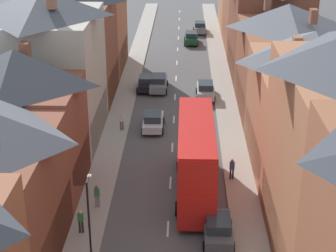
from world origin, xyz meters
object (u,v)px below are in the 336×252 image
(pedestrian_mid_left, at_px, (81,220))
(pedestrian_mid_right, at_px, (97,195))
(pedestrian_far_right, at_px, (121,120))
(car_parked_left_a, at_px, (218,228))
(double_decker_bus_lead, at_px, (196,157))
(car_far_grey, at_px, (191,38))
(car_parked_right_b, at_px, (200,27))
(car_near_silver, at_px, (205,90))
(car_parked_left_b, at_px, (153,121))
(car_mid_black, at_px, (146,83))
(pedestrian_far_left, at_px, (232,168))
(street_lamp, at_px, (89,217))
(car_near_blue, at_px, (158,83))

(pedestrian_mid_left, distance_m, pedestrian_mid_right, 3.09)
(pedestrian_far_right, bearing_deg, car_parked_left_a, -64.75)
(double_decker_bus_lead, height_order, car_far_grey, double_decker_bus_lead)
(double_decker_bus_lead, relative_size, pedestrian_mid_right, 6.71)
(car_parked_right_b, bearing_deg, car_near_silver, -90.00)
(car_parked_left_b, bearing_deg, car_mid_black, 97.19)
(pedestrian_far_left, height_order, street_lamp, street_lamp)
(car_parked_left_a, relative_size, car_far_grey, 0.90)
(car_parked_left_a, bearing_deg, pedestrian_far_right, 115.25)
(car_mid_black, bearing_deg, pedestrian_far_left, -68.76)
(double_decker_bus_lead, relative_size, car_parked_left_b, 2.71)
(car_near_blue, height_order, street_lamp, street_lamp)
(car_near_silver, relative_size, car_parked_right_b, 0.99)
(pedestrian_mid_left, xyz_separation_m, street_lamp, (1.14, -3.00, 2.21))
(pedestrian_mid_right, bearing_deg, pedestrian_mid_left, -100.45)
(car_parked_left_a, distance_m, street_lamp, 8.20)
(car_near_silver, distance_m, pedestrian_far_left, 17.42)
(car_parked_right_b, distance_m, street_lamp, 55.16)
(car_parked_right_b, distance_m, pedestrian_mid_right, 49.22)
(car_near_silver, relative_size, pedestrian_far_right, 2.50)
(car_far_grey, xyz_separation_m, pedestrian_far_left, (2.71, -38.53, 0.21))
(double_decker_bus_lead, bearing_deg, car_parked_left_a, -76.99)
(car_near_blue, relative_size, pedestrian_far_right, 2.79)
(car_far_grey, height_order, pedestrian_far_left, pedestrian_far_left)
(car_near_blue, bearing_deg, pedestrian_mid_left, -97.64)
(street_lamp, bearing_deg, pedestrian_mid_left, 110.78)
(pedestrian_far_right, bearing_deg, car_parked_right_b, 77.89)
(car_near_silver, height_order, car_parked_left_b, car_near_silver)
(car_near_blue, bearing_deg, pedestrian_far_right, -104.29)
(pedestrian_far_left, bearing_deg, street_lamp, -130.56)
(car_mid_black, bearing_deg, pedestrian_far_right, -97.63)
(car_mid_black, distance_m, car_parked_left_b, 10.39)
(car_parked_left_b, height_order, pedestrian_mid_right, pedestrian_mid_right)
(car_parked_left_a, xyz_separation_m, car_mid_black, (-6.20, 27.09, -0.02))
(car_near_silver, xyz_separation_m, car_parked_left_b, (-4.90, -8.11, -0.06))
(pedestrian_far_right, bearing_deg, car_parked_left_b, 11.44)
(car_parked_right_b, xyz_separation_m, pedestrian_far_right, (-7.66, -35.69, 0.19))
(car_parked_right_b, relative_size, pedestrian_far_right, 2.52)
(car_parked_left_a, xyz_separation_m, pedestrian_mid_left, (-8.49, 0.29, 0.23))
(car_parked_right_b, bearing_deg, car_mid_black, -104.02)
(car_parked_left_a, bearing_deg, car_near_silver, 90.00)
(pedestrian_mid_right, relative_size, pedestrian_far_right, 1.00)
(car_parked_left_b, xyz_separation_m, car_parked_right_b, (4.90, 35.13, 0.06))
(car_near_silver, distance_m, car_parked_left_b, 9.47)
(car_mid_black, distance_m, pedestrian_far_right, 10.96)
(double_decker_bus_lead, distance_m, pedestrian_mid_left, 9.14)
(car_near_silver, relative_size, pedestrian_far_left, 2.50)
(car_far_grey, height_order, pedestrian_far_right, pedestrian_far_right)
(car_near_silver, bearing_deg, pedestrian_mid_right, -110.19)
(car_parked_left_a, relative_size, car_parked_left_b, 0.98)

